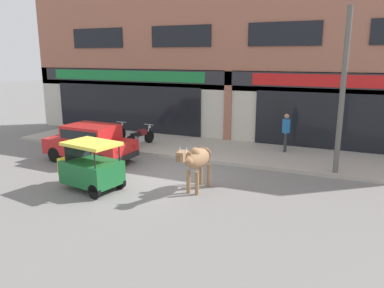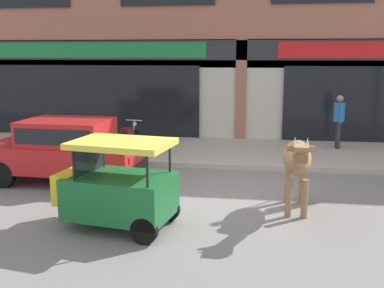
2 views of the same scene
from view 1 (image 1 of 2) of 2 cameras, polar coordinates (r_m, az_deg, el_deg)
name	(u,v)px [view 1 (image 1 of 2)]	position (r m, az deg, el deg)	size (l,w,h in m)	color
ground_plane	(171,178)	(12.83, -3.23, -5.19)	(90.00, 90.00, 0.00)	slate
sidewalk	(213,149)	(16.38, 3.28, -0.84)	(19.00, 3.74, 0.14)	#A8A093
shop_building	(231,59)	(17.89, 5.95, 12.78)	(23.00, 1.40, 8.28)	#9E604C
cow	(198,159)	(11.36, 0.85, -2.31)	(0.58, 2.15, 1.61)	#936B47
car_0	(91,141)	(15.13, -15.20, 0.42)	(3.67, 1.75, 1.46)	black
auto_rickshaw	(90,169)	(12.01, -15.27, -3.65)	(2.09, 1.42, 1.52)	black
motorcycle_0	(115,134)	(17.66, -11.64, 1.45)	(0.52, 1.81, 0.88)	black
motorcycle_1	(140,137)	(16.89, -7.90, 1.07)	(0.60, 1.80, 0.88)	black
pedestrian	(286,129)	(16.01, 14.14, 2.30)	(0.32, 0.50, 1.60)	#2D2D33
utility_pole	(342,93)	(13.36, 21.95, 7.24)	(0.18, 0.18, 5.48)	#595651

